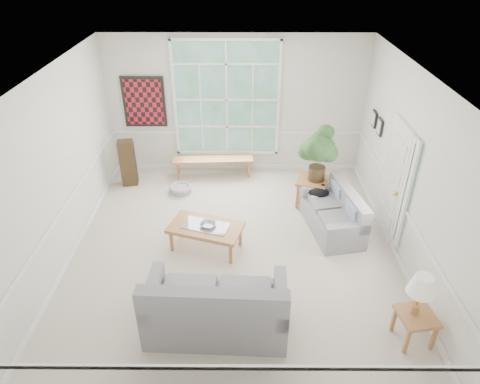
% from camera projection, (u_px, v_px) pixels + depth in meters
% --- Properties ---
extents(floor, '(5.50, 6.00, 0.01)m').
position_uv_depth(floor, '(234.00, 250.00, 7.35)').
color(floor, beige).
rests_on(floor, ground).
extents(ceiling, '(5.50, 6.00, 0.02)m').
position_uv_depth(ceiling, '(233.00, 77.00, 5.79)').
color(ceiling, white).
rests_on(ceiling, ground).
extents(wall_back, '(5.50, 0.02, 3.00)m').
position_uv_depth(wall_back, '(236.00, 106.00, 9.13)').
color(wall_back, silver).
rests_on(wall_back, ground).
extents(wall_front, '(5.50, 0.02, 3.00)m').
position_uv_depth(wall_front, '(227.00, 328.00, 4.01)').
color(wall_front, silver).
rests_on(wall_front, ground).
extents(wall_left, '(0.02, 6.00, 3.00)m').
position_uv_depth(wall_left, '(55.00, 173.00, 6.58)').
color(wall_left, silver).
rests_on(wall_left, ground).
extents(wall_right, '(0.02, 6.00, 3.00)m').
position_uv_depth(wall_right, '(412.00, 174.00, 6.56)').
color(wall_right, silver).
rests_on(wall_right, ground).
extents(window_back, '(2.30, 0.08, 2.40)m').
position_uv_depth(window_back, '(227.00, 100.00, 9.02)').
color(window_back, white).
rests_on(window_back, wall_back).
extents(entry_door, '(0.08, 0.90, 2.10)m').
position_uv_depth(entry_door, '(393.00, 180.00, 7.30)').
color(entry_door, white).
rests_on(entry_door, floor).
extents(door_sidelight, '(0.08, 0.26, 1.90)m').
position_uv_depth(door_sidelight, '(406.00, 195.00, 6.71)').
color(door_sidelight, white).
rests_on(door_sidelight, wall_right).
extents(wall_art, '(0.90, 0.06, 1.10)m').
position_uv_depth(wall_art, '(144.00, 102.00, 9.05)').
color(wall_art, maroon).
rests_on(wall_art, wall_back).
extents(wall_frame_near, '(0.04, 0.26, 0.32)m').
position_uv_depth(wall_frame_near, '(379.00, 127.00, 8.02)').
color(wall_frame_near, black).
rests_on(wall_frame_near, wall_right).
extents(wall_frame_far, '(0.04, 0.26, 0.32)m').
position_uv_depth(wall_frame_far, '(374.00, 119.00, 8.37)').
color(wall_frame_far, black).
rests_on(wall_frame_far, wall_right).
extents(loveseat_right, '(1.02, 1.58, 0.79)m').
position_uv_depth(loveseat_right, '(333.00, 211.00, 7.67)').
color(loveseat_right, gray).
rests_on(loveseat_right, floor).
extents(loveseat_front, '(1.92, 1.05, 1.02)m').
position_uv_depth(loveseat_front, '(216.00, 299.00, 5.68)').
color(loveseat_front, gray).
rests_on(loveseat_front, floor).
extents(coffee_table, '(1.36, 1.00, 0.45)m').
position_uv_depth(coffee_table, '(206.00, 237.00, 7.30)').
color(coffee_table, '#A4693A').
rests_on(coffee_table, floor).
extents(pewter_bowl, '(0.40, 0.40, 0.08)m').
position_uv_depth(pewter_bowl, '(208.00, 224.00, 7.15)').
color(pewter_bowl, '#A2A3A7').
rests_on(pewter_bowl, coffee_table).
extents(window_bench, '(1.78, 0.44, 0.41)m').
position_uv_depth(window_bench, '(213.00, 167.00, 9.51)').
color(window_bench, '#A4693A').
rests_on(window_bench, floor).
extents(end_table, '(0.73, 0.73, 0.57)m').
position_uv_depth(end_table, '(311.00, 192.00, 8.45)').
color(end_table, '#A4693A').
rests_on(end_table, floor).
extents(houseplant, '(0.91, 0.91, 1.10)m').
position_uv_depth(houseplant, '(319.00, 154.00, 8.01)').
color(houseplant, '#2F562A').
rests_on(houseplant, end_table).
extents(side_table, '(0.53, 0.53, 0.47)m').
position_uv_depth(side_table, '(414.00, 327.00, 5.62)').
color(side_table, '#A4693A').
rests_on(side_table, floor).
extents(table_lamp, '(0.36, 0.36, 0.62)m').
position_uv_depth(table_lamp, '(419.00, 295.00, 5.37)').
color(table_lamp, white).
rests_on(table_lamp, side_table).
extents(pet_bed, '(0.52, 0.52, 0.14)m').
position_uv_depth(pet_bed, '(181.00, 189.00, 8.97)').
color(pet_bed, gray).
rests_on(pet_bed, floor).
extents(floor_speaker, '(0.35, 0.29, 1.01)m').
position_uv_depth(floor_speaker, '(128.00, 163.00, 9.03)').
color(floor_speaker, '#392916').
rests_on(floor_speaker, floor).
extents(cat, '(0.46, 0.40, 0.18)m').
position_uv_depth(cat, '(319.00, 192.00, 8.04)').
color(cat, black).
rests_on(cat, loveseat_right).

